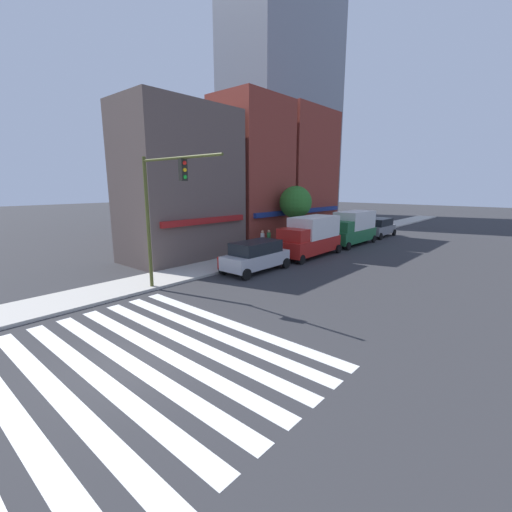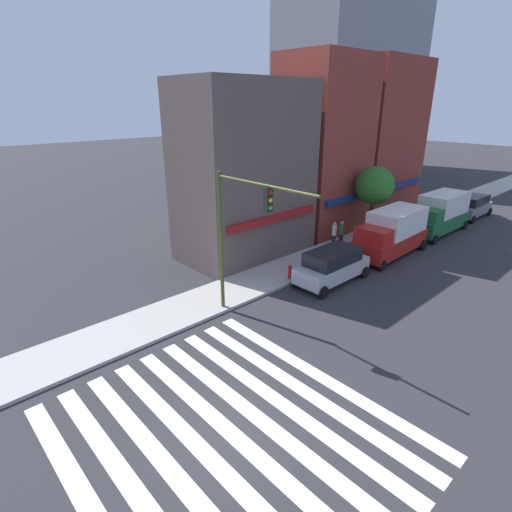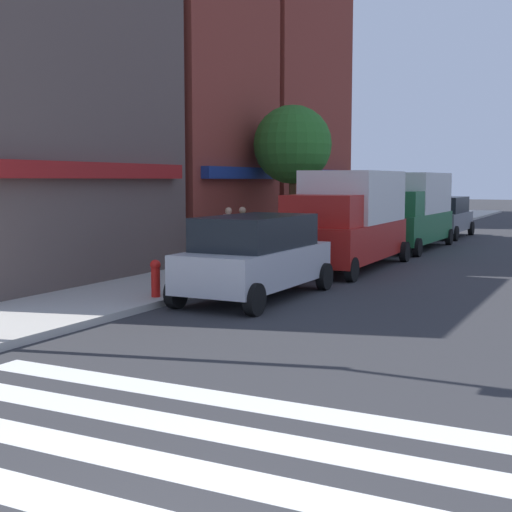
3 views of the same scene
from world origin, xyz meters
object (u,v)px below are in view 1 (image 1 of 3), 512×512
at_px(box_truck_red, 310,236).
at_px(suv_grey, 379,227).
at_px(traffic_signal, 161,201).
at_px(suv_silver, 256,256).
at_px(fire_hydrant, 219,262).
at_px(pedestrian_white_shirt, 262,241).
at_px(street_tree, 296,202).
at_px(pedestrian_green_top, 269,240).
at_px(box_truck_green, 352,228).

xyz_separation_m(box_truck_red, suv_grey, (13.69, 0.00, -0.56)).
height_order(traffic_signal, suv_silver, traffic_signal).
bearing_deg(suv_grey, fire_hydrant, 175.51).
distance_m(traffic_signal, suv_silver, 7.44).
relative_size(suv_grey, pedestrian_white_shirt, 2.66).
bearing_deg(fire_hydrant, street_tree, 6.30).
distance_m(suv_silver, fire_hydrant, 2.39).
bearing_deg(pedestrian_green_top, street_tree, 146.99).
bearing_deg(street_tree, box_truck_green, -28.72).
relative_size(box_truck_green, suv_grey, 1.32).
bearing_deg(pedestrian_green_top, suv_silver, 2.64).
relative_size(box_truck_green, pedestrian_green_top, 3.51).
xyz_separation_m(box_truck_green, fire_hydrant, (-15.08, 1.70, -0.97)).
bearing_deg(suv_silver, pedestrian_white_shirt, 35.85).
relative_size(suv_silver, fire_hydrant, 5.59).
bearing_deg(box_truck_green, suv_grey, 0.54).
distance_m(suv_silver, box_truck_red, 6.37).
relative_size(traffic_signal, street_tree, 1.30).
bearing_deg(street_tree, fire_hydrant, -173.70).
relative_size(traffic_signal, suv_silver, 1.44).
xyz_separation_m(suv_silver, street_tree, (8.34, 2.80, 2.94)).
bearing_deg(traffic_signal, pedestrian_green_top, 12.97).
distance_m(pedestrian_green_top, street_tree, 4.37).
relative_size(fire_hydrant, street_tree, 0.16).
bearing_deg(suv_silver, fire_hydrant, 133.89).
relative_size(suv_grey, street_tree, 0.90).
relative_size(pedestrian_white_shirt, pedestrian_green_top, 1.00).
height_order(suv_silver, box_truck_green, box_truck_green).
relative_size(pedestrian_white_shirt, fire_hydrant, 2.10).
xyz_separation_m(pedestrian_green_top, fire_hydrant, (-6.71, -1.36, -0.46)).
bearing_deg(box_truck_red, suv_silver, 178.35).
bearing_deg(suv_grey, box_truck_green, 180.00).
bearing_deg(traffic_signal, street_tree, 9.20).
bearing_deg(pedestrian_white_shirt, traffic_signal, 61.07).
height_order(pedestrian_white_shirt, fire_hydrant, pedestrian_white_shirt).
distance_m(box_truck_green, street_tree, 6.30).
distance_m(pedestrian_white_shirt, street_tree, 4.82).
distance_m(box_truck_red, pedestrian_green_top, 3.35).
height_order(box_truck_green, pedestrian_green_top, box_truck_green).
bearing_deg(traffic_signal, pedestrian_white_shirt, 14.55).
bearing_deg(fire_hydrant, suv_grey, -4.49).
bearing_deg(pedestrian_white_shirt, box_truck_red, 165.91).
bearing_deg(pedestrian_white_shirt, suv_grey, -145.31).
distance_m(pedestrian_white_shirt, pedestrian_green_top, 0.59).
height_order(suv_silver, pedestrian_green_top, suv_silver).
distance_m(box_truck_red, pedestrian_white_shirt, 3.77).
xyz_separation_m(suv_silver, fire_hydrant, (-1.63, 1.70, -0.42)).
height_order(traffic_signal, pedestrian_white_shirt, traffic_signal).
bearing_deg(box_truck_green, box_truck_red, -179.46).
relative_size(box_truck_red, pedestrian_white_shirt, 3.54).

